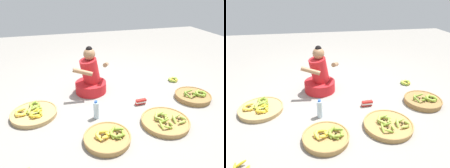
% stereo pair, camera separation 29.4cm
% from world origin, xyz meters
% --- Properties ---
extents(ground_plane, '(10.00, 10.00, 0.00)m').
position_xyz_m(ground_plane, '(0.00, 0.00, 0.00)').
color(ground_plane, gray).
extents(vendor_woman_front, '(0.66, 0.52, 0.80)m').
position_xyz_m(vendor_woman_front, '(-0.23, 0.30, 0.26)').
color(vendor_woman_front, red).
rests_on(vendor_woman_front, ground).
extents(banana_basket_back_right, '(0.64, 0.64, 0.14)m').
position_xyz_m(banana_basket_back_right, '(-1.14, -0.19, 0.04)').
color(banana_basket_back_right, tan).
rests_on(banana_basket_back_right, ground).
extents(banana_basket_front_right, '(0.57, 0.57, 0.15)m').
position_xyz_m(banana_basket_front_right, '(1.30, -0.38, 0.05)').
color(banana_basket_front_right, olive).
rests_on(banana_basket_front_right, ground).
extents(banana_basket_mid_right, '(0.64, 0.64, 0.14)m').
position_xyz_m(banana_basket_mid_right, '(0.55, -0.86, 0.04)').
color(banana_basket_mid_right, '#A87F47').
rests_on(banana_basket_mid_right, ground).
extents(banana_basket_front_center, '(0.56, 0.56, 0.15)m').
position_xyz_m(banana_basket_front_center, '(-0.27, -0.97, 0.05)').
color(banana_basket_front_center, '#A87F47').
rests_on(banana_basket_front_center, ground).
extents(loose_bananas_near_bicycle, '(0.21, 0.20, 0.09)m').
position_xyz_m(loose_bananas_near_bicycle, '(1.35, 0.30, 0.03)').
color(loose_bananas_near_bicycle, yellow).
rests_on(loose_bananas_near_bicycle, ground).
extents(water_bottle, '(0.08, 0.08, 0.27)m').
position_xyz_m(water_bottle, '(-0.30, -0.48, 0.13)').
color(water_bottle, silver).
rests_on(water_bottle, ground).
extents(packet_carton_stack, '(0.16, 0.08, 0.09)m').
position_xyz_m(packet_carton_stack, '(0.43, -0.32, 0.04)').
color(packet_carton_stack, red).
rests_on(packet_carton_stack, ground).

